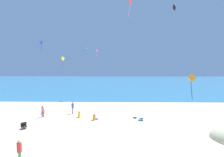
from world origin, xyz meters
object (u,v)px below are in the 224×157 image
at_px(kite_magenta, 97,51).
at_px(kite_yellow, 63,59).
at_px(person_6, 79,115).
at_px(beach_chair_mid_beach, 142,118).
at_px(kite_blue, 41,43).
at_px(person_1, 95,118).
at_px(kite_orange, 192,80).
at_px(person_7, 44,112).
at_px(beach_chair_near_camera, 24,126).
at_px(person_4, 43,110).
at_px(kite_black, 174,7).
at_px(kite_teal, 86,48).
at_px(person_3, 19,150).
at_px(person_2, 73,107).

height_order(kite_magenta, kite_yellow, kite_magenta).
bearing_deg(person_6, beach_chair_mid_beach, -107.11).
xyz_separation_m(kite_yellow, kite_blue, (-4.27, 2.09, 2.78)).
xyz_separation_m(person_1, kite_orange, (7.23, -9.24, 5.30)).
bearing_deg(person_7, beach_chair_near_camera, 24.64).
distance_m(person_4, person_6, 4.53).
height_order(kite_black, kite_teal, kite_black).
distance_m(kite_yellow, kite_orange, 21.99).
height_order(kite_magenta, kite_black, kite_black).
bearing_deg(kite_black, person_7, -166.30).
relative_size(beach_chair_mid_beach, person_4, 0.43).
bearing_deg(kite_orange, person_4, 143.24).
bearing_deg(person_6, kite_black, -75.76).
bearing_deg(person_7, person_3, 38.16).
bearing_deg(kite_orange, person_7, 140.64).
distance_m(beach_chair_near_camera, kite_blue, 16.84).
distance_m(person_7, kite_magenta, 14.01).
height_order(beach_chair_mid_beach, beach_chair_near_camera, beach_chair_near_camera).
xyz_separation_m(person_1, kite_yellow, (-5.99, 8.25, 7.02)).
bearing_deg(kite_black, kite_orange, -103.35).
distance_m(kite_teal, kite_orange, 25.34).
relative_size(person_2, person_6, 1.99).
xyz_separation_m(person_7, kite_teal, (3.93, 11.17, 9.24)).
height_order(person_1, kite_orange, kite_orange).
xyz_separation_m(kite_yellow, kite_teal, (2.94, 5.33, 2.19)).
bearing_deg(kite_orange, kite_yellow, 127.07).
distance_m(person_7, kite_yellow, 9.21).
bearing_deg(kite_magenta, kite_blue, -171.96).
height_order(person_3, kite_yellow, kite_yellow).
bearing_deg(kite_yellow, kite_teal, 61.16).
xyz_separation_m(person_3, person_6, (1.82, 10.34, -0.65)).
xyz_separation_m(beach_chair_mid_beach, person_7, (-12.49, 2.37, -0.04)).
height_order(person_3, kite_blue, kite_blue).
bearing_deg(beach_chair_near_camera, person_1, 76.44).
relative_size(person_4, kite_teal, 1.49).
relative_size(person_1, person_2, 0.51).
bearing_deg(kite_yellow, person_6, -61.15).
bearing_deg(person_6, kite_blue, 31.96).
xyz_separation_m(beach_chair_near_camera, person_6, (4.82, 3.97, -0.02)).
xyz_separation_m(beach_chair_mid_beach, person_3, (-9.35, -9.35, 0.65)).
relative_size(beach_chair_mid_beach, kite_magenta, 0.39).
distance_m(person_1, person_4, 6.62).
height_order(beach_chair_near_camera, person_2, person_2).
height_order(person_2, person_6, person_2).
bearing_deg(kite_yellow, beach_chair_mid_beach, -35.50).
height_order(beach_chair_near_camera, kite_magenta, kite_magenta).
bearing_deg(person_7, kite_blue, -134.39).
bearing_deg(person_7, kite_yellow, -166.49).
bearing_deg(beach_chair_mid_beach, kite_yellow, -33.11).
bearing_deg(kite_yellow, person_2, -63.55).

